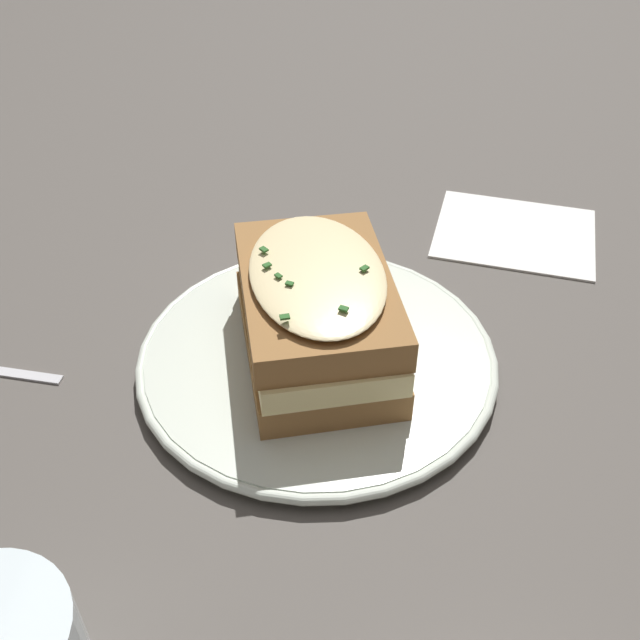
% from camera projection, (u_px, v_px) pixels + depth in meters
% --- Properties ---
extents(ground_plane, '(2.40, 2.40, 0.00)m').
position_uv_depth(ground_plane, '(319.00, 349.00, 0.55)').
color(ground_plane, '#514C47').
extents(dinner_plate, '(0.25, 0.25, 0.01)m').
position_uv_depth(dinner_plate, '(320.00, 358.00, 0.53)').
color(dinner_plate, silver).
rests_on(dinner_plate, ground_plane).
extents(sandwich, '(0.13, 0.17, 0.07)m').
position_uv_depth(sandwich, '(319.00, 312.00, 0.50)').
color(sandwich, olive).
rests_on(sandwich, dinner_plate).
extents(napkin, '(0.16, 0.14, 0.00)m').
position_uv_depth(napkin, '(515.00, 232.00, 0.66)').
color(napkin, white).
rests_on(napkin, ground_plane).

